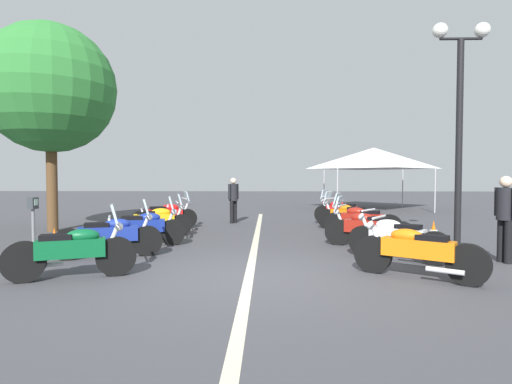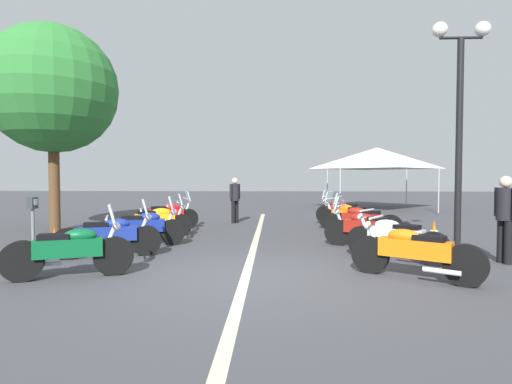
{
  "view_description": "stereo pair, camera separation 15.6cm",
  "coord_description": "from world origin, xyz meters",
  "px_view_note": "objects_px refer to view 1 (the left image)",
  "views": [
    {
      "loc": [
        -6.7,
        -0.31,
        1.68
      ],
      "look_at": [
        4.06,
        0.0,
        1.28
      ],
      "focal_mm": 28.33,
      "sensor_mm": 36.0,
      "label": 1
    },
    {
      "loc": [
        -6.7,
        -0.47,
        1.68
      ],
      "look_at": [
        4.06,
        0.0,
        1.28
      ],
      "focal_mm": 28.33,
      "sensor_mm": 36.0,
      "label": 2
    }
  ],
  "objects_px": {
    "motorcycle_left_row_1": "(110,235)",
    "bystander_1": "(505,212)",
    "roadside_tree_0": "(50,89)",
    "motorcycle_right_row_2": "(368,228)",
    "bystander_0": "(233,197)",
    "motorcycle_left_row_0": "(73,250)",
    "motorcycle_right_row_3": "(361,220)",
    "traffic_cone_1": "(433,233)",
    "traffic_cone_0": "(55,243)",
    "motorcycle_right_row_0": "(416,251)",
    "motorcycle_right_row_4": "(348,215)",
    "motorcycle_right_row_5": "(341,211)",
    "event_tent": "(374,158)",
    "street_lamp_twin_globe": "(460,97)",
    "motorcycle_right_row_1": "(396,238)",
    "motorcycle_left_row_2": "(143,227)",
    "parking_meter": "(33,218)",
    "motorcycle_left_row_4": "(166,215)",
    "motorcycle_left_row_3": "(155,220)"
  },
  "relations": [
    {
      "from": "motorcycle_left_row_1",
      "to": "bystander_1",
      "type": "bearing_deg",
      "value": -20.5
    },
    {
      "from": "roadside_tree_0",
      "to": "motorcycle_right_row_2",
      "type": "bearing_deg",
      "value": -105.8
    },
    {
      "from": "bystander_1",
      "to": "bystander_0",
      "type": "bearing_deg",
      "value": 119.18
    },
    {
      "from": "motorcycle_left_row_0",
      "to": "bystander_0",
      "type": "distance_m",
      "value": 8.32
    },
    {
      "from": "motorcycle_right_row_3",
      "to": "traffic_cone_1",
      "type": "bearing_deg",
      "value": 165.43
    },
    {
      "from": "motorcycle_left_row_0",
      "to": "motorcycle_right_row_3",
      "type": "height_order",
      "value": "motorcycle_right_row_3"
    },
    {
      "from": "traffic_cone_0",
      "to": "motorcycle_right_row_0",
      "type": "bearing_deg",
      "value": -103.32
    },
    {
      "from": "motorcycle_right_row_2",
      "to": "traffic_cone_1",
      "type": "distance_m",
      "value": 1.74
    },
    {
      "from": "motorcycle_right_row_4",
      "to": "traffic_cone_1",
      "type": "relative_size",
      "value": 2.98
    },
    {
      "from": "motorcycle_right_row_5",
      "to": "event_tent",
      "type": "bearing_deg",
      "value": -80.7
    },
    {
      "from": "street_lamp_twin_globe",
      "to": "bystander_0",
      "type": "bearing_deg",
      "value": 43.92
    },
    {
      "from": "event_tent",
      "to": "motorcycle_right_row_2",
      "type": "bearing_deg",
      "value": 164.87
    },
    {
      "from": "motorcycle_left_row_1",
      "to": "motorcycle_right_row_3",
      "type": "xyz_separation_m",
      "value": [
        3.05,
        -5.88,
        0.01
      ]
    },
    {
      "from": "motorcycle_right_row_4",
      "to": "motorcycle_right_row_1",
      "type": "bearing_deg",
      "value": 127.41
    },
    {
      "from": "bystander_1",
      "to": "event_tent",
      "type": "relative_size",
      "value": 0.34
    },
    {
      "from": "traffic_cone_0",
      "to": "event_tent",
      "type": "xyz_separation_m",
      "value": [
        12.95,
        -10.03,
        2.36
      ]
    },
    {
      "from": "motorcycle_right_row_0",
      "to": "roadside_tree_0",
      "type": "xyz_separation_m",
      "value": [
        5.52,
        9.09,
        3.9
      ]
    },
    {
      "from": "motorcycle_left_row_2",
      "to": "parking_meter",
      "type": "relative_size",
      "value": 1.59
    },
    {
      "from": "motorcycle_right_row_4",
      "to": "bystander_0",
      "type": "relative_size",
      "value": 1.11
    },
    {
      "from": "motorcycle_left_row_4",
      "to": "motorcycle_right_row_0",
      "type": "xyz_separation_m",
      "value": [
        -6.14,
        -5.73,
        -0.0
      ]
    },
    {
      "from": "motorcycle_right_row_0",
      "to": "roadside_tree_0",
      "type": "relative_size",
      "value": 0.29
    },
    {
      "from": "bystander_0",
      "to": "event_tent",
      "type": "distance_m",
      "value": 9.68
    },
    {
      "from": "motorcycle_left_row_3",
      "to": "bystander_1",
      "type": "relative_size",
      "value": 1.19
    },
    {
      "from": "motorcycle_left_row_0",
      "to": "traffic_cone_1",
      "type": "distance_m",
      "value": 8.08
    },
    {
      "from": "motorcycle_left_row_3",
      "to": "motorcycle_right_row_2",
      "type": "relative_size",
      "value": 1.01
    },
    {
      "from": "motorcycle_left_row_3",
      "to": "motorcycle_right_row_4",
      "type": "height_order",
      "value": "motorcycle_right_row_4"
    },
    {
      "from": "motorcycle_left_row_1",
      "to": "roadside_tree_0",
      "type": "relative_size",
      "value": 0.33
    },
    {
      "from": "motorcycle_left_row_0",
      "to": "motorcycle_right_row_1",
      "type": "relative_size",
      "value": 1.14
    },
    {
      "from": "motorcycle_left_row_3",
      "to": "motorcycle_right_row_5",
      "type": "xyz_separation_m",
      "value": [
        2.99,
        -5.74,
        0.01
      ]
    },
    {
      "from": "parking_meter",
      "to": "motorcycle_left_row_2",
      "type": "bearing_deg",
      "value": 59.06
    },
    {
      "from": "motorcycle_right_row_0",
      "to": "motorcycle_right_row_5",
      "type": "relative_size",
      "value": 1.02
    },
    {
      "from": "motorcycle_right_row_0",
      "to": "bystander_0",
      "type": "relative_size",
      "value": 1.13
    },
    {
      "from": "parking_meter",
      "to": "bystander_1",
      "type": "height_order",
      "value": "bystander_1"
    },
    {
      "from": "motorcycle_right_row_5",
      "to": "bystander_1",
      "type": "xyz_separation_m",
      "value": [
        -6.22,
        -2.06,
        0.53
      ]
    },
    {
      "from": "bystander_0",
      "to": "motorcycle_left_row_4",
      "type": "bearing_deg",
      "value": -102.87
    },
    {
      "from": "traffic_cone_0",
      "to": "traffic_cone_1",
      "type": "distance_m",
      "value": 8.74
    },
    {
      "from": "motorcycle_right_row_2",
      "to": "motorcycle_right_row_5",
      "type": "xyz_separation_m",
      "value": [
        4.56,
        -0.19,
        0.0
      ]
    },
    {
      "from": "motorcycle_left_row_2",
      "to": "bystander_0",
      "type": "distance_m",
      "value": 5.24
    },
    {
      "from": "traffic_cone_0",
      "to": "street_lamp_twin_globe",
      "type": "bearing_deg",
      "value": -85.89
    },
    {
      "from": "motorcycle_right_row_0",
      "to": "bystander_0",
      "type": "xyz_separation_m",
      "value": [
        7.89,
        3.7,
        0.5
      ]
    },
    {
      "from": "motorcycle_right_row_4",
      "to": "parking_meter",
      "type": "xyz_separation_m",
      "value": [
        -5.14,
        7.0,
        0.43
      ]
    },
    {
      "from": "motorcycle_right_row_2",
      "to": "motorcycle_right_row_5",
      "type": "distance_m",
      "value": 4.56
    },
    {
      "from": "motorcycle_right_row_1",
      "to": "traffic_cone_0",
      "type": "xyz_separation_m",
      "value": [
        0.16,
        7.08,
        -0.17
      ]
    },
    {
      "from": "motorcycle_right_row_2",
      "to": "motorcycle_right_row_4",
      "type": "height_order",
      "value": "same"
    },
    {
      "from": "motorcycle_right_row_1",
      "to": "motorcycle_right_row_5",
      "type": "distance_m",
      "value": 6.04
    },
    {
      "from": "motorcycle_right_row_0",
      "to": "traffic_cone_0",
      "type": "height_order",
      "value": "motorcycle_right_row_0"
    },
    {
      "from": "motorcycle_left_row_2",
      "to": "street_lamp_twin_globe",
      "type": "relative_size",
      "value": 0.41
    },
    {
      "from": "motorcycle_right_row_4",
      "to": "bystander_1",
      "type": "bearing_deg",
      "value": 150.76
    },
    {
      "from": "motorcycle_left_row_3",
      "to": "motorcycle_right_row_5",
      "type": "relative_size",
      "value": 1.1
    },
    {
      "from": "motorcycle_left_row_0",
      "to": "motorcycle_right_row_5",
      "type": "xyz_separation_m",
      "value": [
        7.7,
        -5.78,
        -0.0
      ]
    }
  ]
}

